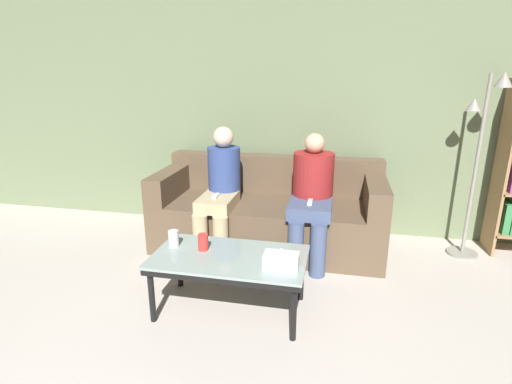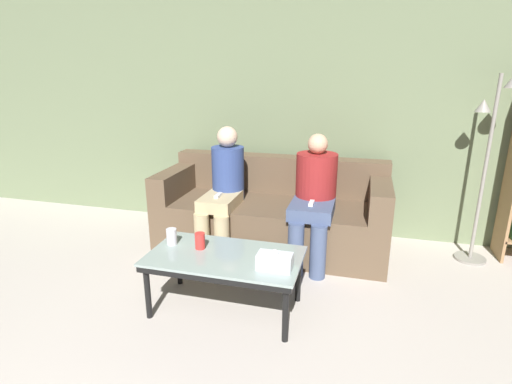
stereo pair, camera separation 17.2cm
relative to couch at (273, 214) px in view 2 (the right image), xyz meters
The scene contains 9 objects.
wall_back 1.12m from the couch, 90.00° to the left, with size 12.00×0.06×2.60m.
couch is the anchor object (origin of this frame).
coffee_table 1.16m from the couch, 93.26° to the right, with size 1.03×0.57×0.41m.
cup_near_left 1.20m from the couch, 114.17° to the right, with size 0.07×0.07×0.12m.
cup_near_right 1.14m from the couch, 103.56° to the right, with size 0.07×0.07×0.11m.
tissue_box 1.30m from the couch, 76.51° to the right, with size 0.22×0.12×0.13m.
standing_lamp 1.90m from the couch, ahead, with size 0.31×0.26×1.59m.
seated_person_left_end 0.54m from the couch, 151.11° to the right, with size 0.31×0.65×1.13m.
seated_person_mid_left 0.54m from the couch, 26.87° to the right, with size 0.35×0.68×1.09m.
Camera 2 is at (0.78, -0.07, 1.60)m, focal length 28.00 mm.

